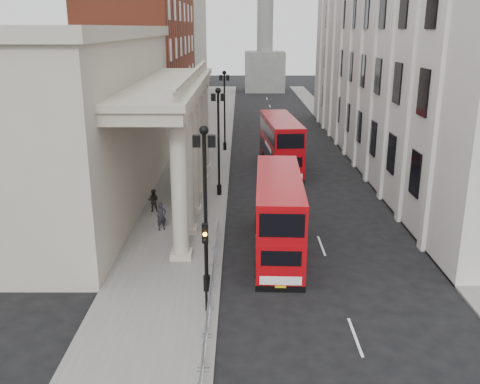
{
  "coord_description": "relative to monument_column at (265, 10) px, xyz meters",
  "views": [
    {
      "loc": [
        1.07,
        -20.06,
        12.71
      ],
      "look_at": [
        1.04,
        12.08,
        2.77
      ],
      "focal_mm": 40.0,
      "sensor_mm": 36.0,
      "label": 1
    }
  ],
  "objects": [
    {
      "name": "kerb",
      "position": [
        -6.05,
        -62.0,
        -15.91
      ],
      "size": [
        0.2,
        140.0,
        0.14
      ],
      "primitive_type": "cube",
      "color": "slate",
      "rests_on": "ground"
    },
    {
      "name": "crowd_barriers",
      "position": [
        -6.35,
        -89.78,
        -15.31
      ],
      "size": [
        0.5,
        18.75,
        1.1
      ],
      "color": "gray",
      "rests_on": "sidewalk_west"
    },
    {
      "name": "pedestrian_c",
      "position": [
        -9.35,
        -75.79,
        -15.06
      ],
      "size": [
        0.91,
        0.74,
        1.61
      ],
      "primitive_type": "imported",
      "rotation": [
        0.0,
        0.0,
        5.94
      ],
      "color": "black",
      "rests_on": "sidewalk_west"
    },
    {
      "name": "sidewalk_west",
      "position": [
        -9.0,
        -62.0,
        -15.92
      ],
      "size": [
        6.0,
        140.0,
        0.12
      ],
      "primitive_type": "cube",
      "color": "slate",
      "rests_on": "ground"
    },
    {
      "name": "traffic_light",
      "position": [
        -6.5,
        -90.02,
        -12.88
      ],
      "size": [
        0.28,
        0.33,
        4.3
      ],
      "color": "black",
      "rests_on": "sidewalk_west"
    },
    {
      "name": "bus_far",
      "position": [
        -1.21,
        -63.33,
        -13.52
      ],
      "size": [
        3.47,
        11.1,
        4.72
      ],
      "rotation": [
        0.0,
        0.0,
        0.08
      ],
      "color": "#9B070C",
      "rests_on": "ground"
    },
    {
      "name": "lamp_post_north",
      "position": [
        -6.6,
        -56.0,
        -11.07
      ],
      "size": [
        1.05,
        0.44,
        8.32
      ],
      "color": "black",
      "rests_on": "sidewalk_west"
    },
    {
      "name": "sidewalk_east",
      "position": [
        7.5,
        -62.0,
        -15.92
      ],
      "size": [
        3.0,
        140.0,
        0.12
      ],
      "primitive_type": "cube",
      "color": "slate",
      "rests_on": "ground"
    },
    {
      "name": "west_building_far",
      "position": [
        -16.5,
        -12.0,
        -5.98
      ],
      "size": [
        9.0,
        30.0,
        20.0
      ],
      "primitive_type": "cube",
      "color": "#A9A18D",
      "rests_on": "ground"
    },
    {
      "name": "east_building",
      "position": [
        10.0,
        -60.0,
        -3.48
      ],
      "size": [
        8.0,
        55.0,
        25.0
      ],
      "primitive_type": "cube",
      "color": "beige",
      "rests_on": "ground"
    },
    {
      "name": "monument_column",
      "position": [
        0.0,
        0.0,
        0.0
      ],
      "size": [
        8.0,
        8.0,
        54.2
      ],
      "color": "#60605E",
      "rests_on": "ground"
    },
    {
      "name": "brick_building",
      "position": [
        -16.5,
        -44.0,
        -4.98
      ],
      "size": [
        9.0,
        32.0,
        22.0
      ],
      "primitive_type": "cube",
      "color": "maroon",
      "rests_on": "ground"
    },
    {
      "name": "bus_near",
      "position": [
        -2.72,
        -82.75,
        -13.6
      ],
      "size": [
        2.96,
        10.64,
        4.55
      ],
      "rotation": [
        0.0,
        0.0,
        -0.04
      ],
      "color": "#A7070D",
      "rests_on": "ground"
    },
    {
      "name": "portico_building",
      "position": [
        -16.5,
        -74.0,
        -9.98
      ],
      "size": [
        9.0,
        28.0,
        12.0
      ],
      "primitive_type": "cube",
      "color": "#A9A18D",
      "rests_on": "ground"
    },
    {
      "name": "lamp_post_south",
      "position": [
        -6.6,
        -88.0,
        -11.07
      ],
      "size": [
        1.05,
        0.44,
        8.32
      ],
      "color": "black",
      "rests_on": "sidewalk_west"
    },
    {
      "name": "pedestrian_b",
      "position": [
        -11.13,
        -75.98,
        -15.05
      ],
      "size": [
        0.82,
        0.66,
        1.63
      ],
      "primitive_type": "imported",
      "rotation": [
        0.0,
        0.0,
        3.09
      ],
      "color": "black",
      "rests_on": "sidewalk_west"
    },
    {
      "name": "ground",
      "position": [
        -6.0,
        -92.0,
        -15.98
      ],
      "size": [
        260.0,
        260.0,
        0.0
      ],
      "primitive_type": "plane",
      "color": "black",
      "rests_on": "ground"
    },
    {
      "name": "pedestrian_a",
      "position": [
        -10.03,
        -79.66,
        -14.94
      ],
      "size": [
        0.8,
        0.74,
        1.84
      ],
      "primitive_type": "imported",
      "rotation": [
        0.0,
        0.0,
        0.58
      ],
      "color": "black",
      "rests_on": "sidewalk_west"
    },
    {
      "name": "lamp_post_mid",
      "position": [
        -6.6,
        -72.0,
        -11.07
      ],
      "size": [
        1.05,
        0.44,
        8.32
      ],
      "color": "black",
      "rests_on": "sidewalk_west"
    }
  ]
}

